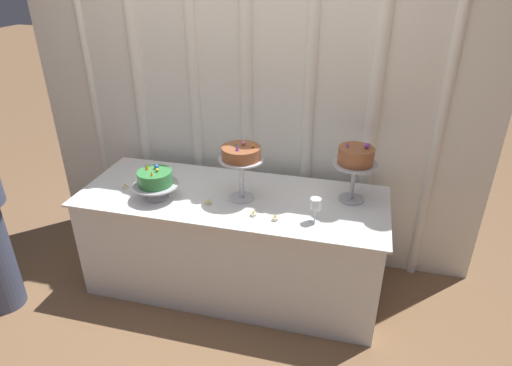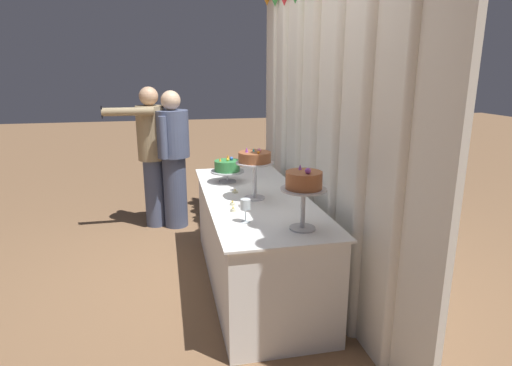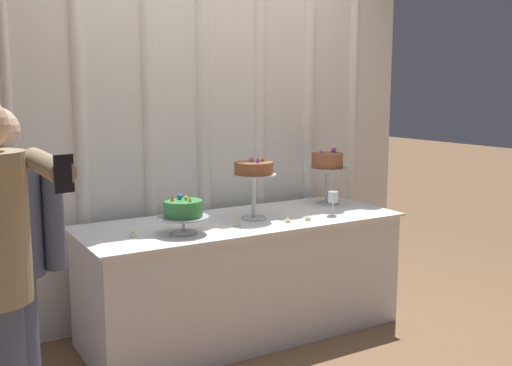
{
  "view_description": "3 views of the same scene",
  "coord_description": "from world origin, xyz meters",
  "px_view_note": "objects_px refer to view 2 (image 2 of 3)",
  "views": [
    {
      "loc": [
        0.79,
        -2.33,
        2.15
      ],
      "look_at": [
        0.15,
        0.17,
        0.82
      ],
      "focal_mm": 30.56,
      "sensor_mm": 36.0,
      "label": 1
    },
    {
      "loc": [
        3.18,
        -0.57,
        1.72
      ],
      "look_at": [
        -0.18,
        0.15,
        0.8
      ],
      "focal_mm": 30.13,
      "sensor_mm": 36.0,
      "label": 2
    },
    {
      "loc": [
        -1.81,
        -3.12,
        1.57
      ],
      "look_at": [
        0.07,
        0.04,
        0.99
      ],
      "focal_mm": 42.02,
      "sensor_mm": 36.0,
      "label": 3
    }
  ],
  "objects_px": {
    "cake_display_leftmost": "(227,167)",
    "guest_man_dark_suit": "(151,151)",
    "cake_table": "(255,240)",
    "tealight_far_left": "(231,173)",
    "wine_glass": "(245,205)",
    "cake_display_center": "(255,161)",
    "tealight_far_right": "(233,210)",
    "tealight_near_left": "(235,192)",
    "guest_man_pink_jacket": "(173,155)",
    "cake_display_rightmost": "(304,184)",
    "tealight_near_right": "(232,204)"
  },
  "relations": [
    {
      "from": "cake_display_leftmost",
      "to": "guest_man_dark_suit",
      "type": "xyz_separation_m",
      "value": [
        -1.09,
        -0.68,
        -0.02
      ]
    },
    {
      "from": "cake_table",
      "to": "tealight_far_left",
      "type": "distance_m",
      "value": 0.84
    },
    {
      "from": "wine_glass",
      "to": "tealight_far_left",
      "type": "bearing_deg",
      "value": 175.45
    },
    {
      "from": "cake_display_center",
      "to": "tealight_far_right",
      "type": "bearing_deg",
      "value": -38.06
    },
    {
      "from": "wine_glass",
      "to": "guest_man_dark_suit",
      "type": "xyz_separation_m",
      "value": [
        -2.13,
        -0.64,
        -0.01
      ]
    },
    {
      "from": "tealight_far_left",
      "to": "tealight_near_left",
      "type": "bearing_deg",
      "value": -5.5
    },
    {
      "from": "tealight_far_right",
      "to": "guest_man_pink_jacket",
      "type": "height_order",
      "value": "guest_man_pink_jacket"
    },
    {
      "from": "cake_display_rightmost",
      "to": "tealight_near_right",
      "type": "distance_m",
      "value": 0.72
    },
    {
      "from": "cake_display_center",
      "to": "guest_man_pink_jacket",
      "type": "relative_size",
      "value": 0.27
    },
    {
      "from": "tealight_near_left",
      "to": "guest_man_pink_jacket",
      "type": "height_order",
      "value": "guest_man_pink_jacket"
    },
    {
      "from": "cake_table",
      "to": "guest_man_pink_jacket",
      "type": "xyz_separation_m",
      "value": [
        -1.49,
        -0.59,
        0.43
      ]
    },
    {
      "from": "cake_display_center",
      "to": "cake_table",
      "type": "bearing_deg",
      "value": 165.11
    },
    {
      "from": "cake_display_leftmost",
      "to": "cake_display_center",
      "type": "distance_m",
      "value": 0.58
    },
    {
      "from": "cake_display_rightmost",
      "to": "guest_man_dark_suit",
      "type": "relative_size",
      "value": 0.26
    },
    {
      "from": "cake_display_rightmost",
      "to": "wine_glass",
      "type": "xyz_separation_m",
      "value": [
        -0.2,
        -0.32,
        -0.17
      ]
    },
    {
      "from": "cake_display_rightmost",
      "to": "guest_man_dark_suit",
      "type": "distance_m",
      "value": 2.53
    },
    {
      "from": "tealight_near_right",
      "to": "wine_glass",
      "type": "bearing_deg",
      "value": 4.16
    },
    {
      "from": "cake_table",
      "to": "cake_display_leftmost",
      "type": "distance_m",
      "value": 0.71
    },
    {
      "from": "wine_glass",
      "to": "guest_man_dark_suit",
      "type": "bearing_deg",
      "value": -163.31
    },
    {
      "from": "tealight_near_left",
      "to": "tealight_far_right",
      "type": "relative_size",
      "value": 1.25
    },
    {
      "from": "cake_display_leftmost",
      "to": "wine_glass",
      "type": "relative_size",
      "value": 1.89
    },
    {
      "from": "tealight_far_left",
      "to": "guest_man_pink_jacket",
      "type": "relative_size",
      "value": 0.03
    },
    {
      "from": "guest_man_dark_suit",
      "to": "cake_display_center",
      "type": "bearing_deg",
      "value": 26.3
    },
    {
      "from": "cake_display_rightmost",
      "to": "guest_man_dark_suit",
      "type": "height_order",
      "value": "guest_man_dark_suit"
    },
    {
      "from": "cake_display_leftmost",
      "to": "cake_display_rightmost",
      "type": "bearing_deg",
      "value": 13.11
    },
    {
      "from": "tealight_near_left",
      "to": "guest_man_pink_jacket",
      "type": "distance_m",
      "value": 1.44
    },
    {
      "from": "cake_display_center",
      "to": "guest_man_pink_jacket",
      "type": "distance_m",
      "value": 1.68
    },
    {
      "from": "wine_glass",
      "to": "tealight_near_right",
      "type": "bearing_deg",
      "value": -175.84
    },
    {
      "from": "tealight_near_right",
      "to": "tealight_far_left",
      "type": "bearing_deg",
      "value": 172.06
    },
    {
      "from": "cake_table",
      "to": "tealight_near_left",
      "type": "distance_m",
      "value": 0.42
    },
    {
      "from": "tealight_near_left",
      "to": "guest_man_dark_suit",
      "type": "relative_size",
      "value": 0.03
    },
    {
      "from": "cake_display_rightmost",
      "to": "tealight_far_left",
      "type": "xyz_separation_m",
      "value": [
        -1.52,
        -0.22,
        -0.28
      ]
    },
    {
      "from": "cake_table",
      "to": "cake_display_center",
      "type": "height_order",
      "value": "cake_display_center"
    },
    {
      "from": "tealight_near_left",
      "to": "tealight_near_right",
      "type": "height_order",
      "value": "tealight_near_right"
    },
    {
      "from": "cake_display_rightmost",
      "to": "tealight_far_left",
      "type": "relative_size",
      "value": 9.94
    },
    {
      "from": "cake_table",
      "to": "tealight_near_right",
      "type": "xyz_separation_m",
      "value": [
        0.2,
        -0.21,
        0.38
      ]
    },
    {
      "from": "wine_glass",
      "to": "tealight_near_left",
      "type": "bearing_deg",
      "value": 176.3
    },
    {
      "from": "cake_display_leftmost",
      "to": "tealight_far_right",
      "type": "xyz_separation_m",
      "value": [
        0.81,
        -0.08,
        -0.12
      ]
    },
    {
      "from": "tealight_far_right",
      "to": "guest_man_dark_suit",
      "type": "relative_size",
      "value": 0.03
    },
    {
      "from": "tealight_near_left",
      "to": "tealight_far_right",
      "type": "distance_m",
      "value": 0.47
    },
    {
      "from": "tealight_far_right",
      "to": "cake_display_leftmost",
      "type": "bearing_deg",
      "value": 174.39
    },
    {
      "from": "wine_glass",
      "to": "guest_man_dark_suit",
      "type": "height_order",
      "value": "guest_man_dark_suit"
    },
    {
      "from": "cake_display_center",
      "to": "guest_man_pink_jacket",
      "type": "height_order",
      "value": "guest_man_pink_jacket"
    },
    {
      "from": "cake_table",
      "to": "tealight_far_left",
      "type": "xyz_separation_m",
      "value": [
        -0.74,
        -0.08,
        0.38
      ]
    },
    {
      "from": "cake_display_rightmost",
      "to": "tealight_far_left",
      "type": "distance_m",
      "value": 1.56
    },
    {
      "from": "cake_display_leftmost",
      "to": "cake_display_rightmost",
      "type": "xyz_separation_m",
      "value": [
        1.24,
        0.29,
        0.16
      ]
    },
    {
      "from": "wine_glass",
      "to": "tealight_far_left",
      "type": "distance_m",
      "value": 1.33
    },
    {
      "from": "cake_display_rightmost",
      "to": "wine_glass",
      "type": "distance_m",
      "value": 0.42
    },
    {
      "from": "wine_glass",
      "to": "tealight_near_left",
      "type": "relative_size",
      "value": 3.21
    },
    {
      "from": "cake_display_center",
      "to": "guest_man_pink_jacket",
      "type": "xyz_separation_m",
      "value": [
        -1.56,
        -0.57,
        -0.24
      ]
    }
  ]
}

